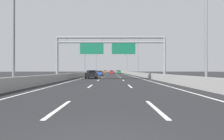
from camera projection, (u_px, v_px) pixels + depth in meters
The scene contains 54 objects.
ground_plane at pixel (112, 73), 102.76m from camera, with size 260.00×260.00×0.00m, color #262628.
lane_dash_left_0 at pixel (59, 109), 6.26m from camera, with size 0.16×3.00×0.01m, color white.
lane_dash_left_1 at pixel (90, 86), 15.26m from camera, with size 0.16×3.00×0.01m, color white.
lane_dash_left_2 at pixel (98, 80), 24.26m from camera, with size 0.16×3.00×0.01m, color white.
lane_dash_left_3 at pixel (102, 78), 33.26m from camera, with size 0.16×3.00×0.01m, color white.
lane_dash_left_4 at pixel (104, 76), 42.26m from camera, with size 0.16×3.00×0.01m, color white.
lane_dash_left_5 at pixel (105, 75), 51.26m from camera, with size 0.16×3.00×0.01m, color white.
lane_dash_left_6 at pixel (106, 74), 60.26m from camera, with size 0.16×3.00×0.01m, color white.
lane_dash_left_7 at pixel (107, 74), 69.26m from camera, with size 0.16×3.00×0.01m, color white.
lane_dash_left_8 at pixel (108, 74), 78.26m from camera, with size 0.16×3.00×0.01m, color white.
lane_dash_left_9 at pixel (108, 73), 87.26m from camera, with size 0.16×3.00×0.01m, color white.
lane_dash_left_10 at pixel (108, 73), 96.26m from camera, with size 0.16×3.00×0.01m, color white.
lane_dash_left_11 at pixel (109, 73), 105.26m from camera, with size 0.16×3.00×0.01m, color white.
lane_dash_left_12 at pixel (109, 73), 114.26m from camera, with size 0.16×3.00×0.01m, color white.
lane_dash_left_13 at pixel (109, 72), 123.26m from camera, with size 0.16×3.00×0.01m, color white.
lane_dash_left_14 at pixel (109, 72), 132.26m from camera, with size 0.16×3.00×0.01m, color white.
lane_dash_left_15 at pixel (110, 72), 141.26m from camera, with size 0.16×3.00×0.01m, color white.
lane_dash_left_16 at pixel (110, 72), 150.26m from camera, with size 0.16×3.00×0.01m, color white.
lane_dash_left_17 at pixel (110, 72), 159.26m from camera, with size 0.16×3.00×0.01m, color white.
lane_dash_right_0 at pixel (155, 108), 6.26m from camera, with size 0.16×3.00×0.01m, color white.
lane_dash_right_1 at pixel (130, 86), 15.26m from camera, with size 0.16×3.00×0.01m, color white.
lane_dash_right_2 at pixel (123, 80), 24.26m from camera, with size 0.16×3.00×0.01m, color white.
lane_dash_right_3 at pixel (120, 78), 33.26m from camera, with size 0.16×3.00×0.01m, color white.
lane_dash_right_4 at pixel (118, 76), 42.26m from camera, with size 0.16×3.00×0.01m, color white.
lane_dash_right_5 at pixel (117, 75), 51.26m from camera, with size 0.16×3.00×0.01m, color white.
lane_dash_right_6 at pixel (116, 74), 60.26m from camera, with size 0.16×3.00×0.01m, color white.
lane_dash_right_7 at pixel (116, 74), 69.26m from camera, with size 0.16×3.00×0.01m, color white.
lane_dash_right_8 at pixel (115, 74), 78.26m from camera, with size 0.16×3.00×0.01m, color white.
lane_dash_right_9 at pixel (115, 73), 87.26m from camera, with size 0.16×3.00×0.01m, color white.
lane_dash_right_10 at pixel (115, 73), 96.26m from camera, with size 0.16×3.00×0.01m, color white.
lane_dash_right_11 at pixel (114, 73), 105.26m from camera, with size 0.16×3.00×0.01m, color white.
lane_dash_right_12 at pixel (114, 73), 114.26m from camera, with size 0.16×3.00×0.01m, color white.
lane_dash_right_13 at pixel (114, 72), 123.26m from camera, with size 0.16×3.00×0.01m, color white.
lane_dash_right_14 at pixel (114, 72), 132.26m from camera, with size 0.16×3.00×0.01m, color white.
lane_dash_right_15 at pixel (114, 72), 141.26m from camera, with size 0.16×3.00×0.01m, color white.
lane_dash_right_16 at pixel (114, 72), 150.26m from camera, with size 0.16×3.00×0.01m, color white.
lane_dash_right_17 at pixel (114, 72), 159.26m from camera, with size 0.16×3.00×0.01m, color white.
edge_line_left at pixel (102, 73), 90.76m from camera, with size 0.16×176.00×0.01m, color white.
edge_line_right at pixel (121, 73), 90.76m from camera, with size 0.16×176.00×0.01m, color white.
barrier_left at pixel (101, 72), 112.76m from camera, with size 0.45×220.00×0.95m.
barrier_right at pixel (122, 72), 112.76m from camera, with size 0.45×220.00×0.95m.
sign_gantry at pixel (110, 47), 24.22m from camera, with size 15.86×0.36×6.36m.
streetlamp_left_near at pixel (16, 21), 13.42m from camera, with size 2.58×0.28×9.50m.
streetlamp_right_near at pixel (203, 21), 13.43m from camera, with size 2.58×0.28×9.50m.
streetlamp_left_mid at pixel (86, 57), 48.57m from camera, with size 2.58×0.28×9.50m.
streetlamp_right_mid at pixel (137, 57), 48.58m from camera, with size 2.58×0.28×9.50m.
streetlamp_left_far at pixel (97, 63), 83.72m from camera, with size 2.58×0.28×9.50m.
streetlamp_right_far at pixel (127, 63), 83.72m from camera, with size 2.58×0.28×9.50m.
green_car at pixel (119, 72), 82.33m from camera, with size 1.83×4.34×1.49m.
orange_car at pixel (105, 72), 98.70m from camera, with size 1.75×4.60×1.46m.
black_car at pixel (92, 74), 30.05m from camera, with size 1.78×4.36×1.47m.
red_car at pixel (112, 72), 73.95m from camera, with size 1.80×4.52×1.48m.
silver_car at pixel (117, 72), 103.52m from camera, with size 1.88×4.27×1.51m.
blue_car at pixel (99, 73), 48.10m from camera, with size 1.74×4.43×1.38m.
Camera 1 is at (0.17, -2.76, 1.42)m, focal length 26.95 mm.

